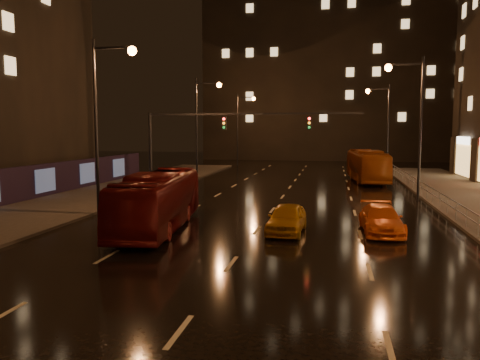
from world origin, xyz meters
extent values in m
plane|color=black|center=(0.00, 20.00, 0.00)|extent=(140.00, 140.00, 0.00)
cube|color=#38332D|center=(-13.50, 15.00, 0.07)|extent=(7.00, 70.00, 0.15)
cube|color=black|center=(4.00, 72.00, 18.00)|extent=(44.00, 16.00, 36.00)
cylinder|color=black|center=(-9.60, 20.00, 3.10)|extent=(0.22, 0.22, 6.20)
cube|color=black|center=(-2.00, 20.00, 6.10)|extent=(15.20, 0.14, 0.14)
cube|color=black|center=(-4.00, 20.00, 5.45)|extent=(0.32, 0.18, 0.95)
cube|color=black|center=(2.00, 20.00, 5.45)|extent=(0.32, 0.18, 0.95)
sphere|color=#FF1E19|center=(-4.00, 19.88, 5.75)|extent=(0.18, 0.18, 0.18)
cylinder|color=#99999E|center=(10.20, 44.00, 0.65)|extent=(0.04, 0.04, 1.00)
cube|color=#99999E|center=(10.20, 18.00, 1.10)|extent=(0.05, 56.00, 0.05)
cube|color=#99999E|center=(10.20, 18.00, 0.70)|extent=(0.05, 56.00, 0.05)
imported|color=#550C0C|center=(-4.95, 9.46, 1.43)|extent=(3.65, 10.50, 2.86)
imported|color=#8A390D|center=(6.90, 34.10, 1.52)|extent=(3.56, 11.14, 3.05)
imported|color=#BF7F12|center=(1.50, 9.74, 0.70)|extent=(1.84, 4.19, 1.40)
imported|color=orange|center=(6.00, 10.68, 0.65)|extent=(2.02, 4.58, 1.31)
camera|label=1|loc=(3.64, -12.59, 4.96)|focal=35.00mm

